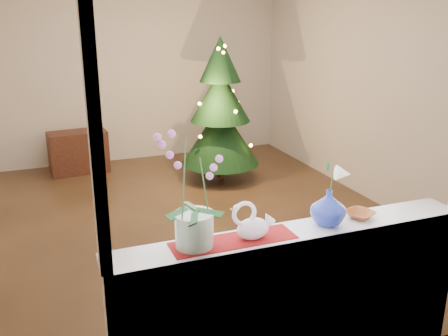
# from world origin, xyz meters

# --- Properties ---
(ground) EXTENTS (5.00, 5.00, 0.00)m
(ground) POSITION_xyz_m (0.00, 0.00, 0.00)
(ground) COLOR #322214
(ground) RESTS_ON ground
(wall_back) EXTENTS (4.50, 0.10, 2.70)m
(wall_back) POSITION_xyz_m (0.00, 2.50, 1.35)
(wall_back) COLOR beige
(wall_back) RESTS_ON ground
(wall_front) EXTENTS (4.50, 0.10, 2.70)m
(wall_front) POSITION_xyz_m (0.00, -2.50, 1.35)
(wall_front) COLOR beige
(wall_front) RESTS_ON ground
(wall_right) EXTENTS (0.10, 5.00, 2.70)m
(wall_right) POSITION_xyz_m (2.25, 0.00, 1.35)
(wall_right) COLOR beige
(wall_right) RESTS_ON ground
(window_apron) EXTENTS (2.20, 0.08, 0.88)m
(window_apron) POSITION_xyz_m (0.00, -2.46, 0.44)
(window_apron) COLOR white
(window_apron) RESTS_ON ground
(windowsill) EXTENTS (2.20, 0.26, 0.04)m
(windowsill) POSITION_xyz_m (0.00, -2.37, 0.90)
(windowsill) COLOR white
(windowsill) RESTS_ON window_apron
(window_frame) EXTENTS (2.22, 0.06, 1.60)m
(window_frame) POSITION_xyz_m (0.00, -2.47, 1.70)
(window_frame) COLOR white
(window_frame) RESTS_ON windowsill
(runner) EXTENTS (0.70, 0.20, 0.01)m
(runner) POSITION_xyz_m (-0.38, -2.37, 0.92)
(runner) COLOR maroon
(runner) RESTS_ON windowsill
(orchid_pot) EXTENTS (0.28, 0.28, 0.64)m
(orchid_pot) POSITION_xyz_m (-0.60, -2.36, 1.24)
(orchid_pot) COLOR white
(orchid_pot) RESTS_ON windowsill
(swan) EXTENTS (0.27, 0.17, 0.21)m
(swan) POSITION_xyz_m (-0.27, -2.38, 1.03)
(swan) COLOR white
(swan) RESTS_ON windowsill
(blue_vase) EXTENTS (0.27, 0.27, 0.25)m
(blue_vase) POSITION_xyz_m (0.22, -2.36, 1.04)
(blue_vase) COLOR navy
(blue_vase) RESTS_ON windowsill
(lily) EXTENTS (0.14, 0.08, 0.19)m
(lily) POSITION_xyz_m (0.22, -2.36, 1.26)
(lily) COLOR white
(lily) RESTS_ON blue_vase
(paperweight) EXTENTS (0.07, 0.07, 0.07)m
(paperweight) POSITION_xyz_m (0.21, -2.38, 0.95)
(paperweight) COLOR white
(paperweight) RESTS_ON windowsill
(amber_dish) EXTENTS (0.18, 0.18, 0.04)m
(amber_dish) POSITION_xyz_m (0.46, -2.35, 0.94)
(amber_dish) COLOR brown
(amber_dish) RESTS_ON windowsill
(xmas_tree) EXTENTS (1.30, 1.30, 1.82)m
(xmas_tree) POSITION_xyz_m (0.89, 1.17, 0.91)
(xmas_tree) COLOR black
(xmas_tree) RESTS_ON ground
(side_table) EXTENTS (0.79, 0.44, 0.57)m
(side_table) POSITION_xyz_m (-0.81, 2.10, 0.28)
(side_table) COLOR black
(side_table) RESTS_ON ground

